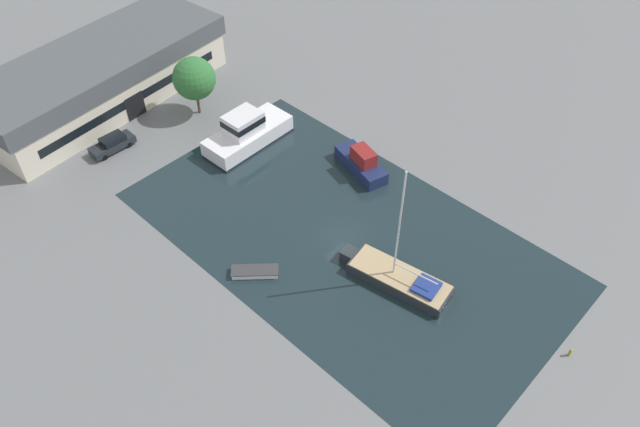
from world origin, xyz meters
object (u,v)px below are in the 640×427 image
(warehouse_building, at_px, (101,76))
(quay_tree_near_building, at_px, (194,78))
(parked_car, at_px, (112,144))
(sailboat_moored, at_px, (398,278))
(cabin_boat, at_px, (361,163))
(motor_cruiser, at_px, (247,133))
(small_dinghy, at_px, (255,272))

(warehouse_building, relative_size, quay_tree_near_building, 4.42)
(warehouse_building, relative_size, parked_car, 6.28)
(warehouse_building, distance_m, sailboat_moored, 40.50)
(sailboat_moored, relative_size, cabin_boat, 1.79)
(motor_cruiser, height_order, cabin_boat, motor_cruiser)
(small_dinghy, height_order, cabin_boat, cabin_boat)
(motor_cruiser, bearing_deg, parked_car, 46.57)
(parked_car, height_order, cabin_boat, cabin_boat)
(sailboat_moored, bearing_deg, motor_cruiser, 71.26)
(quay_tree_near_building, bearing_deg, parked_car, 173.03)
(small_dinghy, bearing_deg, cabin_boat, 142.48)
(parked_car, xyz_separation_m, small_dinghy, (-1.11, -22.84, -0.53))
(small_dinghy, bearing_deg, motor_cruiser, -175.16)
(parked_car, distance_m, sailboat_moored, 32.78)
(warehouse_building, height_order, quay_tree_near_building, quay_tree_near_building)
(warehouse_building, bearing_deg, motor_cruiser, -77.66)
(small_dinghy, bearing_deg, parked_car, -138.19)
(quay_tree_near_building, height_order, motor_cruiser, quay_tree_near_building)
(warehouse_building, bearing_deg, parked_car, -124.30)
(motor_cruiser, distance_m, small_dinghy, 17.69)
(quay_tree_near_building, xyz_separation_m, small_dinghy, (-11.32, -21.59, -4.06))
(cabin_boat, bearing_deg, motor_cruiser, 129.28)
(cabin_boat, bearing_deg, sailboat_moored, -111.45)
(quay_tree_near_building, xyz_separation_m, motor_cruiser, (-0.04, -8.02, -2.93))
(sailboat_moored, xyz_separation_m, cabin_boat, (8.71, 11.55, 0.35))
(sailboat_moored, height_order, small_dinghy, sailboat_moored)
(quay_tree_near_building, distance_m, motor_cruiser, 8.54)
(motor_cruiser, relative_size, cabin_boat, 1.44)
(warehouse_building, bearing_deg, quay_tree_near_building, -64.60)
(motor_cruiser, bearing_deg, warehouse_building, 16.81)
(parked_car, relative_size, small_dinghy, 1.25)
(small_dinghy, bearing_deg, warehouse_building, -145.67)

